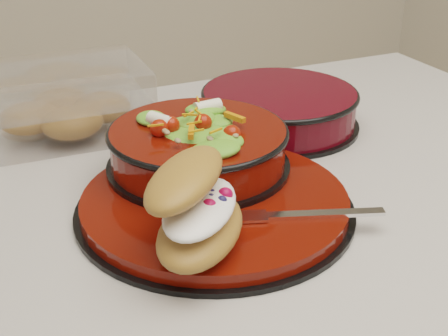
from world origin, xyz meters
name	(u,v)px	position (x,y,z in m)	size (l,w,h in m)	color
dinner_plate	(216,203)	(0.04, -0.05, 0.91)	(0.31, 0.31, 0.02)	black
salad_bowl	(198,141)	(0.05, 0.02, 0.95)	(0.22, 0.22, 0.09)	black
croissant	(198,207)	(-0.01, -0.13, 0.96)	(0.14, 0.17, 0.08)	#A97433
fork	(301,215)	(0.11, -0.12, 0.92)	(0.16, 0.07, 0.00)	silver
pastry_box	(65,103)	(-0.06, 0.24, 0.94)	(0.23, 0.17, 0.09)	white
extra_bowl	(279,107)	(0.22, 0.14, 0.93)	(0.23, 0.23, 0.05)	black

